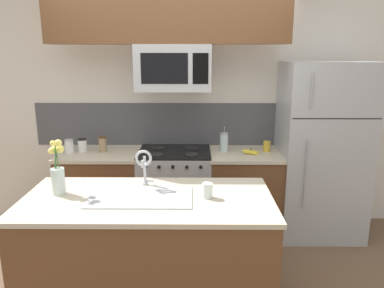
% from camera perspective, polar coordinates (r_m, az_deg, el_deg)
% --- Properties ---
extents(ground_plane, '(10.00, 10.00, 0.00)m').
position_cam_1_polar(ground_plane, '(3.53, -3.33, -19.73)').
color(ground_plane, brown).
extents(rear_partition, '(5.20, 0.10, 2.60)m').
position_cam_1_polar(rear_partition, '(4.26, 1.59, 5.14)').
color(rear_partition, silver).
rests_on(rear_partition, ground).
extents(splash_band, '(3.15, 0.01, 0.48)m').
position_cam_1_polar(splash_band, '(4.23, -2.48, 3.02)').
color(splash_band, '#4C4C51').
rests_on(splash_band, rear_partition).
extents(back_counter_left, '(0.86, 0.65, 0.91)m').
position_cam_1_polar(back_counter_left, '(4.23, -13.49, -7.16)').
color(back_counter_left, brown).
rests_on(back_counter_left, ground).
extents(back_counter_right, '(0.77, 0.65, 0.91)m').
position_cam_1_polar(back_counter_right, '(4.14, 7.88, -7.35)').
color(back_counter_right, brown).
rests_on(back_counter_right, ground).
extents(stove_range, '(0.76, 0.64, 0.93)m').
position_cam_1_polar(stove_range, '(4.11, -2.61, -7.31)').
color(stove_range, '#A8AAAF').
rests_on(stove_range, ground).
extents(microwave, '(0.74, 0.40, 0.45)m').
position_cam_1_polar(microwave, '(3.81, -2.85, 11.54)').
color(microwave, '#A8AAAF').
extents(upper_cabinet_band, '(2.33, 0.34, 0.60)m').
position_cam_1_polar(upper_cabinet_band, '(3.80, -3.69, 19.45)').
color(upper_cabinet_band, brown).
extents(refrigerator, '(0.87, 0.74, 1.86)m').
position_cam_1_polar(refrigerator, '(4.20, 19.04, -0.95)').
color(refrigerator, '#A8AAAF').
rests_on(refrigerator, ground).
extents(storage_jar_tall, '(0.09, 0.09, 0.14)m').
position_cam_1_polar(storage_jar_tall, '(4.14, -18.21, -0.32)').
color(storage_jar_tall, silver).
rests_on(storage_jar_tall, back_counter_left).
extents(storage_jar_medium, '(0.09, 0.09, 0.14)m').
position_cam_1_polar(storage_jar_medium, '(4.15, -16.35, -0.17)').
color(storage_jar_medium, silver).
rests_on(storage_jar_medium, back_counter_left).
extents(storage_jar_short, '(0.08, 0.08, 0.17)m').
position_cam_1_polar(storage_jar_short, '(4.08, -13.46, -0.01)').
color(storage_jar_short, '#997F5B').
rests_on(storage_jar_short, back_counter_left).
extents(banana_bunch, '(0.19, 0.12, 0.08)m').
position_cam_1_polar(banana_bunch, '(3.94, 8.95, -1.21)').
color(banana_bunch, yellow).
rests_on(banana_bunch, back_counter_right).
extents(french_press, '(0.09, 0.09, 0.27)m').
position_cam_1_polar(french_press, '(4.01, 4.90, 0.30)').
color(french_press, silver).
rests_on(french_press, back_counter_right).
extents(coffee_tin, '(0.08, 0.08, 0.11)m').
position_cam_1_polar(coffee_tin, '(4.07, 11.33, -0.35)').
color(coffee_tin, gold).
rests_on(coffee_tin, back_counter_right).
extents(island_counter, '(1.84, 0.88, 0.91)m').
position_cam_1_polar(island_counter, '(3.00, -6.52, -16.12)').
color(island_counter, brown).
rests_on(island_counter, ground).
extents(kitchen_sink, '(0.76, 0.44, 0.16)m').
position_cam_1_polar(kitchen_sink, '(2.83, -7.76, -9.33)').
color(kitchen_sink, '#ADAFB5').
rests_on(kitchen_sink, island_counter).
extents(sink_faucet, '(0.14, 0.14, 0.31)m').
position_cam_1_polar(sink_faucet, '(2.95, -7.33, -2.87)').
color(sink_faucet, '#B7BABF').
rests_on(sink_faucet, island_counter).
extents(drinking_glass, '(0.08, 0.08, 0.11)m').
position_cam_1_polar(drinking_glass, '(2.76, 2.35, -7.10)').
color(drinking_glass, silver).
rests_on(drinking_glass, island_counter).
extents(flower_vase, '(0.11, 0.13, 0.42)m').
position_cam_1_polar(flower_vase, '(2.97, -19.76, -4.48)').
color(flower_vase, silver).
rests_on(flower_vase, island_counter).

